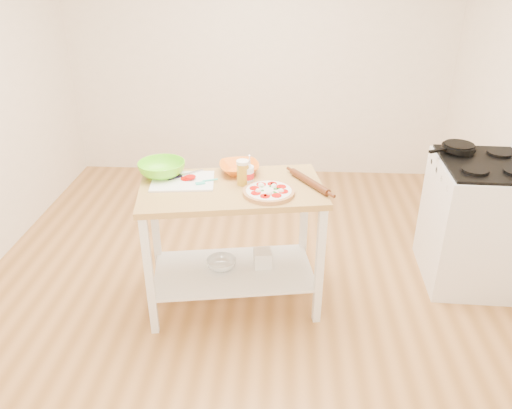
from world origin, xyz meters
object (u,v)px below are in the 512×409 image
Objects in this scene: skillet at (458,147)px; green_bowl at (162,169)px; shelf_bin at (263,258)px; rolling_pin at (310,182)px; orange_bowl at (239,168)px; shelf_glass_bowl at (221,264)px; beer_pint at (243,172)px; cutting_board at (182,181)px; knife at (181,176)px; pizza at (269,191)px; yogurt_tub at (247,175)px; spatula at (206,182)px; gas_stove at (474,222)px; prep_island at (232,221)px.

skillet is 2.11m from green_bowl.
skillet is 2.99× the size of shelf_bin.
rolling_pin is 3.22× the size of shelf_bin.
shelf_glass_bowl is (-0.12, -0.20, -0.64)m from orange_bowl.
green_bowl is 0.56m from beer_pint.
knife is at bearing 104.55° from cutting_board.
cutting_board is at bearing -153.90° from orange_bowl.
yogurt_tub is at bearing 133.53° from pizza.
shelf_glass_bowl is (0.08, -0.01, -0.62)m from spatula.
shelf_glass_bowl is 1.73× the size of shelf_bin.
yogurt_tub is 0.41m from rolling_pin.
yogurt_tub is at bearing 178.55° from rolling_pin.
gas_stove reaches higher than yogurt_tub.
shelf_bin is at bearing -15.59° from spatula.
beer_pint is (0.04, -0.19, 0.05)m from orange_bowl.
yogurt_tub is (0.44, -0.05, 0.04)m from knife.
gas_stove is 5.47× the size of yogurt_tub.
skillet is 1.73× the size of shelf_glass_bowl.
gas_stove is at bearing 18.35° from pizza.
green_bowl is 2.60× the size of shelf_bin.
gas_stove is at bearing 12.26° from beer_pint.
green_bowl is (-0.15, 0.09, 0.04)m from cutting_board.
prep_island is 2.92× the size of cutting_board.
shelf_bin is (-1.38, -0.53, -0.66)m from skillet.
beer_pint is (0.55, -0.10, 0.03)m from green_bowl.
pizza is 0.76m from green_bowl.
spatula is at bearing 169.36° from prep_island.
spatula reaches higher than prep_island.
shelf_bin is at bearing 177.29° from rolling_pin.
gas_stove reaches higher than green_bowl.
pizza is 0.39m from orange_bowl.
spatula is 0.86× the size of beer_pint.
green_bowl is at bearing 174.49° from rolling_pin.
beer_pint reaches higher than skillet.
shelf_glass_bowl is (0.24, -0.03, -0.62)m from cutting_board.
skillet reaches higher than pizza.
gas_stove is 3.45× the size of pizza.
yogurt_tub reaches higher than skillet.
shelf_glass_bowl is at bearing -17.12° from green_bowl.
shelf_bin is (0.68, -0.08, -0.63)m from green_bowl.
spatula reaches higher than shelf_glass_bowl.
prep_island is 1.79m from gas_stove.
knife is 0.70× the size of green_bowl.
knife is at bearing 169.30° from skillet.
spatula is 0.70m from shelf_bin.
gas_stove reaches higher than rolling_pin.
shelf_bin is (0.17, -0.16, -0.61)m from orange_bowl.
spatula is 0.27m from yogurt_tub.
prep_island is 8.96× the size of spatula.
orange_bowl is at bearing 168.57° from skillet.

